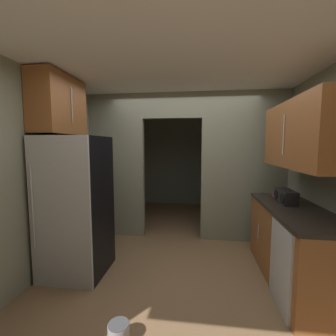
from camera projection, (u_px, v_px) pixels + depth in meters
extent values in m
plane|color=brown|center=(177.00, 279.00, 2.88)|extent=(20.00, 20.00, 0.00)
cube|color=silver|center=(180.00, 74.00, 3.01)|extent=(3.87, 6.66, 0.06)
cube|color=gray|center=(117.00, 166.00, 4.22)|extent=(1.00, 0.12, 2.59)
cube|color=gray|center=(243.00, 168.00, 3.93)|extent=(1.43, 0.12, 2.59)
cube|color=gray|center=(172.00, 106.00, 3.98)|extent=(1.04, 0.12, 0.44)
cube|color=gray|center=(189.00, 159.00, 6.49)|extent=(3.47, 0.10, 2.59)
cube|color=gray|center=(117.00, 161.00, 5.49)|extent=(0.10, 2.46, 2.59)
cube|color=gray|center=(263.00, 163.00, 5.06)|extent=(0.10, 2.46, 2.59)
cube|color=gray|center=(3.00, 182.00, 2.40)|extent=(0.10, 3.83, 2.59)
cube|color=black|center=(77.00, 206.00, 2.97)|extent=(0.75, 0.71, 1.79)
cube|color=#B7BABC|center=(60.00, 214.00, 2.61)|extent=(0.75, 0.03, 1.79)
cylinder|color=#B7BABC|center=(32.00, 206.00, 2.61)|extent=(0.02, 0.02, 0.98)
cube|color=brown|center=(294.00, 247.00, 2.76)|extent=(0.61, 1.71, 0.89)
cube|color=black|center=(296.00, 210.00, 2.72)|extent=(0.65, 1.71, 0.04)
cylinder|color=#B7BABC|center=(277.00, 257.00, 2.43)|extent=(0.01, 0.01, 0.22)
cylinder|color=#B7BABC|center=(258.00, 231.00, 3.17)|extent=(0.01, 0.01, 0.22)
cube|color=#B7BABC|center=(280.00, 267.00, 2.33)|extent=(0.02, 0.56, 0.87)
cube|color=brown|center=(300.00, 135.00, 2.63)|extent=(0.34, 1.54, 0.77)
cylinder|color=#B7BABC|center=(284.00, 135.00, 2.65)|extent=(0.01, 0.01, 0.46)
cube|color=brown|center=(59.00, 105.00, 2.96)|extent=(0.34, 0.82, 0.74)
cylinder|color=#B7BABC|center=(72.00, 105.00, 2.93)|extent=(0.01, 0.01, 0.45)
cube|color=black|center=(286.00, 197.00, 2.94)|extent=(0.17, 0.39, 0.17)
cylinder|color=#262626|center=(287.00, 189.00, 2.93)|extent=(0.02, 0.27, 0.02)
cylinder|color=black|center=(282.00, 198.00, 2.84)|extent=(0.01, 0.12, 0.12)
cylinder|color=black|center=(276.00, 194.00, 3.07)|extent=(0.01, 0.12, 0.12)
cube|color=beige|center=(278.00, 197.00, 3.27)|extent=(0.11, 0.14, 0.02)
cube|color=red|center=(278.00, 195.00, 3.28)|extent=(0.14, 0.14, 0.02)
cube|color=black|center=(278.00, 194.00, 3.27)|extent=(0.09, 0.14, 0.01)
cube|color=#2D609E|center=(278.00, 193.00, 3.27)|extent=(0.14, 0.14, 0.01)
cylinder|color=#99999E|center=(119.00, 334.00, 1.94)|extent=(0.19, 0.19, 0.16)
cylinder|color=#4C4C51|center=(119.00, 324.00, 1.94)|extent=(0.18, 0.18, 0.01)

